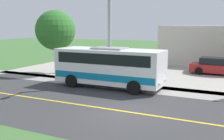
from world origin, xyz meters
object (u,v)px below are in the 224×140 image
street_light_pole (109,29)px  tree_curbside (55,30)px  parked_car_near (216,66)px  shuttle_bus_front (110,65)px

street_light_pole → tree_curbside: bearing=-111.5°
parked_car_near → tree_curbside: bearing=-66.3°
street_light_pole → parked_car_near: (-8.17, 6.41, -3.27)m
street_light_pole → parked_car_near: size_ratio=1.59×
street_light_pole → tree_curbside: 6.92m
shuttle_bus_front → tree_curbside: (-2.83, -6.67, 2.27)m
tree_curbside → shuttle_bus_front: bearing=67.0°
parked_car_near → tree_curbside: (5.63, -12.85, 3.10)m
street_light_pole → tree_curbside: street_light_pole is taller
shuttle_bus_front → tree_curbside: bearing=-113.0°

